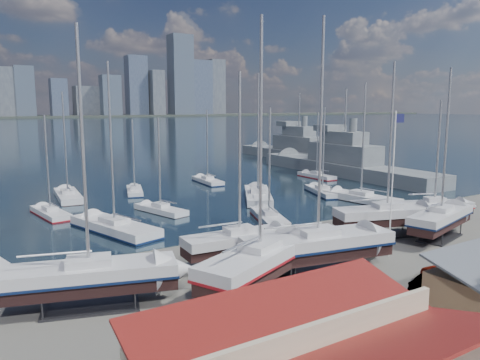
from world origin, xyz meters
TOP-DOWN VIEW (x-y plane):
  - ground at (0.00, -10.00)m, footprint 1400.00×1400.00m
  - water at (0.00, 300.00)m, footprint 1400.00×600.00m
  - sailboat_cradle_0 at (-23.27, -9.74)m, footprint 11.71×6.27m
  - sailboat_cradle_1 at (-12.10, -13.04)m, footprint 12.31×7.94m
  - sailboat_cradle_2 at (-10.42, -7.62)m, footprint 9.87×3.35m
  - sailboat_cradle_3 at (-6.20, -12.52)m, footprint 12.81×5.67m
  - sailboat_cradle_4 at (7.07, -8.01)m, footprint 11.16×6.34m
  - sailboat_cradle_5 at (10.74, -11.64)m, footprint 10.82×5.52m
  - sailboat_cradle_6 at (15.57, -7.46)m, footprint 8.62×5.63m
  - sailboat_moored_1 at (-20.59, 19.23)m, footprint 3.52×8.72m
  - sailboat_moored_2 at (-16.47, 28.92)m, footprint 3.90×10.70m
  - sailboat_moored_3 at (-16.22, 7.96)m, footprint 6.70×12.78m
  - sailboat_moored_4 at (-8.60, 13.88)m, footprint 4.39×8.47m
  - sailboat_moored_5 at (-6.88, 28.27)m, footprint 4.38×8.14m
  - sailboat_moored_6 at (0.38, 3.30)m, footprint 5.59×9.42m
  - sailboat_moored_7 at (6.32, 14.34)m, footprint 9.22×12.25m
  - sailboat_moored_8 at (7.05, 30.83)m, footprint 3.13×8.93m
  - sailboat_moored_9 at (17.72, 5.60)m, footprint 4.54×11.62m
  - sailboat_moored_10 at (16.86, 12.56)m, footprint 5.49×9.41m
  - sailboat_moored_11 at (26.92, 25.36)m, footprint 2.46×8.51m
  - naval_ship_east at (34.16, 25.88)m, footprint 8.32×43.74m
  - naval_ship_west at (43.13, 50.70)m, footprint 6.93×41.80m
  - car_a at (-15.43, -18.59)m, footprint 2.73×4.28m
  - car_b at (-1.87, -20.28)m, footprint 4.44×1.59m
  - car_c at (0.15, -20.32)m, footprint 2.84×5.12m
  - flagpole at (2.00, -12.77)m, footprint 1.12×0.12m

SIDE VIEW (x-z plane):
  - water at x=0.00m, z-range -0.35..0.05m
  - ground at x=0.00m, z-range 0.00..0.00m
  - sailboat_moored_6 at x=0.38m, z-range -6.50..7.11m
  - sailboat_moored_10 at x=16.86m, z-range -6.49..7.10m
  - sailboat_moored_8 at x=7.05m, z-range -6.25..6.86m
  - sailboat_moored_11 at x=26.92m, z-range -6.03..6.65m
  - sailboat_moored_1 at x=-20.59m, z-range -6.03..6.64m
  - sailboat_moored_5 at x=-6.88m, z-range -5.55..6.17m
  - sailboat_moored_3 at x=-16.22m, z-range -8.89..9.51m
  - sailboat_moored_2 at x=-16.47m, z-range -7.58..8.23m
  - sailboat_moored_9 at x=17.72m, z-range -8.22..8.87m
  - sailboat_moored_4 at x=-8.60m, z-range -5.84..6.49m
  - sailboat_moored_7 at x=6.32m, z-range -8.90..9.56m
  - car_c at x=0.15m, z-range 0.00..1.35m
  - car_a at x=-15.43m, z-range 0.00..1.36m
  - car_b at x=-1.87m, z-range 0.00..1.46m
  - naval_ship_east at x=34.16m, z-range -7.30..10.62m
  - naval_ship_west at x=43.13m, z-range -7.22..10.54m
  - sailboat_cradle_6 at x=15.57m, z-range -4.93..8.84m
  - sailboat_cradle_2 at x=-10.42m, z-range -5.86..10.00m
  - sailboat_cradle_5 at x=10.74m, z-range -6.28..10.50m
  - sailboat_cradle_4 at x=7.07m, z-range -6.58..10.88m
  - sailboat_cradle_0 at x=-23.27m, z-range -6.86..11.21m
  - sailboat_cradle_1 at x=-12.10m, z-range -7.33..11.79m
  - sailboat_cradle_3 at x=-6.20m, z-range -7.59..12.12m
  - flagpole at x=2.00m, z-range 1.02..13.78m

